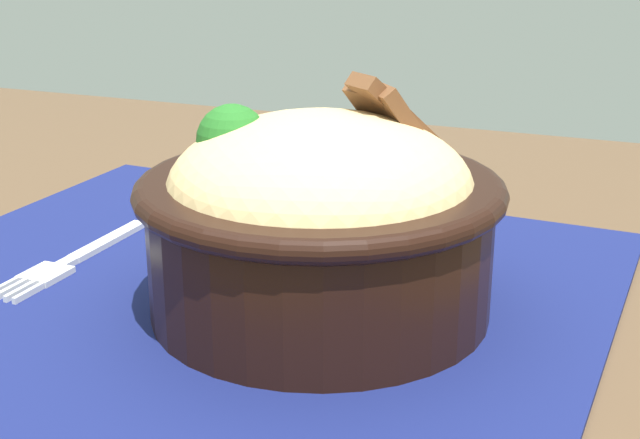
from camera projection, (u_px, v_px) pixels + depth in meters
table at (204, 383)px, 0.54m from camera, size 1.36×0.86×0.78m
placemat at (236, 285)px, 0.51m from camera, size 0.42×0.37×0.00m
bowl at (319, 215)px, 0.46m from camera, size 0.20×0.20×0.12m
fork at (70, 261)px, 0.54m from camera, size 0.02×0.13×0.00m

